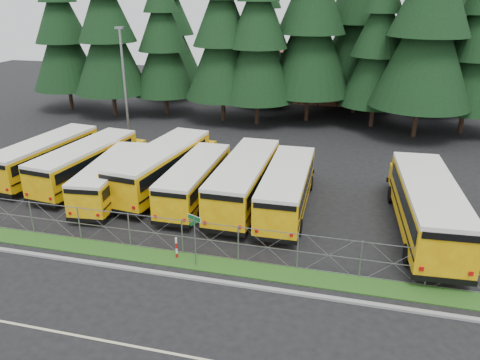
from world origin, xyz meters
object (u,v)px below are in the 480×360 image
object	(u,v)px
bus_0	(50,157)
bus_1	(89,164)
bus_2	(114,178)
bus_east	(425,208)
bus_3	(164,168)
bus_5	(246,181)
bus_4	(197,181)
street_sign	(195,230)
bus_6	(287,189)
striped_bollard	(176,248)
light_standard	(125,85)

from	to	relation	value
bus_0	bus_1	world-z (taller)	bus_1
bus_2	bus_east	world-z (taller)	bus_east
bus_0	bus_3	bearing A→B (deg)	5.33
bus_1	bus_5	xyz separation A→B (m)	(11.58, -0.63, 0.08)
bus_4	street_sign	world-z (taller)	street_sign
bus_0	bus_6	world-z (taller)	bus_6
bus_0	bus_5	world-z (taller)	bus_5
bus_0	bus_6	xyz separation A→B (m)	(17.92, -1.55, 0.01)
street_sign	striped_bollard	bearing A→B (deg)	159.64
bus_5	street_sign	size ratio (longest dim) A/B	4.08
bus_4	bus_6	distance (m)	5.96
bus_3	bus_5	size ratio (longest dim) A/B	1.02
bus_4	bus_east	size ratio (longest dim) A/B	0.83
bus_6	bus_east	xyz separation A→B (m)	(7.93, -1.18, 0.19)
light_standard	bus_6	bearing A→B (deg)	-30.84
bus_6	light_standard	world-z (taller)	light_standard
bus_3	bus_4	bearing A→B (deg)	-17.69
bus_0	bus_1	size ratio (longest dim) A/B	0.99
bus_1	bus_2	distance (m)	3.41
bus_2	bus_6	size ratio (longest dim) A/B	0.91
bus_0	bus_4	distance (m)	12.06
bus_1	bus_0	bearing A→B (deg)	178.64
bus_3	bus_6	bearing A→B (deg)	-1.81
bus_6	bus_east	world-z (taller)	bus_east
bus_3	street_sign	bearing A→B (deg)	-52.03
street_sign	bus_4	bearing A→B (deg)	108.55
bus_0	street_sign	distance (m)	17.16
light_standard	street_sign	bearing A→B (deg)	-54.47
bus_6	bus_2	bearing A→B (deg)	-177.02
bus_6	striped_bollard	size ratio (longest dim) A/B	9.06
bus_0	bus_5	xyz separation A→B (m)	(15.17, -1.15, 0.09)
bus_1	striped_bollard	xyz separation A→B (m)	(9.75, -8.15, -0.83)
striped_bollard	light_standard	world-z (taller)	light_standard
bus_1	bus_3	bearing A→B (deg)	10.23
bus_2	bus_3	xyz separation A→B (m)	(2.69, 2.12, 0.23)
light_standard	bus_4	bearing A→B (deg)	-44.09
bus_5	bus_6	size ratio (longest dim) A/B	1.06
bus_1	bus_2	size ratio (longest dim) A/B	1.10
bus_east	light_standard	bearing A→B (deg)	152.50
bus_0	bus_3	size ratio (longest dim) A/B	0.92
street_sign	light_standard	distance (m)	20.83
bus_1	bus_4	world-z (taller)	bus_1
bus_east	bus_3	bearing A→B (deg)	167.82
street_sign	striped_bollard	xyz separation A→B (m)	(-1.19, 0.44, -1.43)
light_standard	bus_1	bearing A→B (deg)	-83.01
bus_2	bus_6	bearing A→B (deg)	-2.20
bus_4	light_standard	world-z (taller)	light_standard
bus_2	bus_4	world-z (taller)	bus_4
bus_2	street_sign	bearing A→B (deg)	-46.21
bus_4	street_sign	bearing A→B (deg)	-71.45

